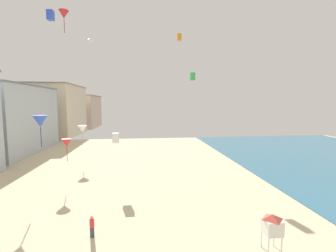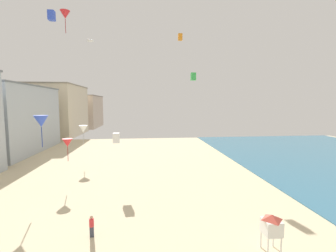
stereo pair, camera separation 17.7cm
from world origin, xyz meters
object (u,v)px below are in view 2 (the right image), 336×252
Objects in this scene: lifeguard_stand at (272,225)px; kite_red_delta at (67,143)px; kite_white_delta at (83,129)px; kite_blue_delta at (41,121)px; kite_flyer at (92,225)px; kite_orange_box at (180,37)px; kite_blue_box at (52,16)px; kite_white_box at (116,138)px; kite_red_delta_2 at (65,15)px; kite_white_parafoil at (90,40)px; kite_green_box at (193,77)px.

lifeguard_stand is 0.92× the size of kite_red_delta.
kite_blue_delta is at bearing -95.98° from kite_white_delta.
kite_flyer is 1.51× the size of kite_orange_box.
kite_flyer is at bearing -52.68° from kite_blue_delta.
kite_blue_box reaches higher than kite_red_delta.
kite_blue_delta reaches higher than lifeguard_stand.
kite_white_box is 5.97m from kite_red_delta.
kite_blue_box is (0.19, -5.87, -2.26)m from kite_red_delta_2.
kite_blue_box is at bearing 134.61° from lifeguard_stand.
kite_red_delta is (-5.42, 12.08, 4.20)m from kite_flyer.
kite_white_parafoil is at bearing 118.72° from lifeguard_stand.
lifeguard_stand reaches higher than kite_flyer.
kite_red_delta is at bearing 175.94° from kite_white_box.
kite_white_box is 0.95× the size of kite_white_parafoil.
kite_orange_box is 0.94× the size of kite_green_box.
kite_flyer is at bearing -113.68° from kite_orange_box.
kite_blue_box reaches higher than lifeguard_stand.
kite_white_delta is at bearing 22.54° from kite_red_delta_2.
lifeguard_stand is 24.99m from kite_green_box.
kite_orange_box is at bearing 91.28° from lifeguard_stand.
kite_white_box is at bearing -66.80° from kite_white_parafoil.
kite_blue_delta is at bearing -124.60° from kite_red_delta.
kite_orange_box is 21.52m from kite_white_box.
kite_white_box is (0.51, 11.66, 4.77)m from kite_flyer.
kite_white_box is at bearing 125.48° from lifeguard_stand.
kite_white_delta is 0.95× the size of kite_red_delta_2.
kite_green_box is (-0.75, 21.79, 12.22)m from lifeguard_stand.
kite_white_parafoil is 0.36× the size of kite_blue_delta.
kite_red_delta_2 reaches higher than kite_blue_box.
kite_red_delta is at bearing -144.64° from kite_orange_box.
kite_flyer is at bearing -69.44° from kite_red_delta_2.
kite_flyer is 13.84m from kite_blue_delta.
kite_red_delta is (-0.36, -12.55, -15.47)m from kite_white_parafoil.
lifeguard_stand is 37.81m from kite_red_delta_2.
lifeguard_stand is 2.11× the size of kite_blue_box.
kite_flyer is 32.35m from kite_orange_box.
kite_white_box is 0.38× the size of kite_white_delta.
kite_white_parafoil is 19.84m from kite_blue_delta.
kite_red_delta is 9.56m from kite_white_delta.
lifeguard_stand is 23.47m from kite_red_delta.
lifeguard_stand is 0.77× the size of kite_red_delta_2.
kite_green_box is at bearing 33.01° from kite_white_box.
kite_green_box is at bearing 88.47° from lifeguard_stand.
kite_red_delta is 0.84× the size of kite_red_delta_2.
kite_red_delta_2 reaches higher than kite_white_delta.
kite_flyer is 0.64× the size of lifeguard_stand.
kite_red_delta_2 is at bearing 105.34° from kite_red_delta.
kite_green_box is at bearing 11.45° from kite_blue_box.
kite_white_parafoil reaches higher than lifeguard_stand.
kite_white_parafoil is at bearing 88.33° from kite_red_delta.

